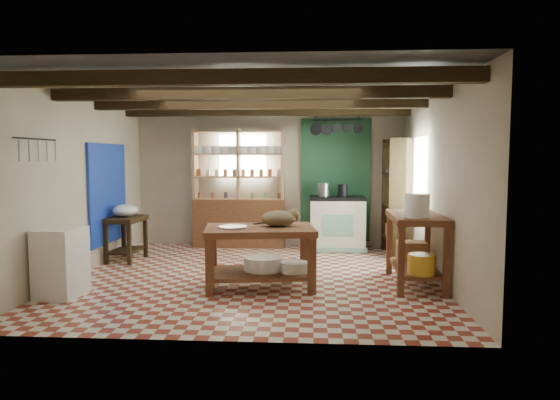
# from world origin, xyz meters

# --- Properties ---
(floor) EXTENTS (5.00, 5.00, 0.02)m
(floor) POSITION_xyz_m (0.00, 0.00, -0.01)
(floor) COLOR maroon
(floor) RESTS_ON ground
(ceiling) EXTENTS (5.00, 5.00, 0.02)m
(ceiling) POSITION_xyz_m (0.00, 0.00, 2.60)
(ceiling) COLOR #48484D
(ceiling) RESTS_ON wall_back
(wall_back) EXTENTS (5.00, 0.04, 2.60)m
(wall_back) POSITION_xyz_m (0.00, 2.50, 1.30)
(wall_back) COLOR #C3B59D
(wall_back) RESTS_ON floor
(wall_front) EXTENTS (5.00, 0.04, 2.60)m
(wall_front) POSITION_xyz_m (0.00, -2.50, 1.30)
(wall_front) COLOR #C3B59D
(wall_front) RESTS_ON floor
(wall_left) EXTENTS (0.04, 5.00, 2.60)m
(wall_left) POSITION_xyz_m (-2.50, 0.00, 1.30)
(wall_left) COLOR #C3B59D
(wall_left) RESTS_ON floor
(wall_right) EXTENTS (0.04, 5.00, 2.60)m
(wall_right) POSITION_xyz_m (2.50, 0.00, 1.30)
(wall_right) COLOR #C3B59D
(wall_right) RESTS_ON floor
(ceiling_beams) EXTENTS (5.00, 3.80, 0.15)m
(ceiling_beams) POSITION_xyz_m (0.00, 0.00, 2.48)
(ceiling_beams) COLOR #302110
(ceiling_beams) RESTS_ON ceiling
(blue_wall_patch) EXTENTS (0.04, 1.40, 1.60)m
(blue_wall_patch) POSITION_xyz_m (-2.47, 0.90, 1.10)
(blue_wall_patch) COLOR #1635AA
(blue_wall_patch) RESTS_ON wall_left
(green_wall_patch) EXTENTS (1.30, 0.04, 2.30)m
(green_wall_patch) POSITION_xyz_m (1.25, 2.47, 1.25)
(green_wall_patch) COLOR #1E4B2D
(green_wall_patch) RESTS_ON wall_back
(window_back) EXTENTS (0.90, 0.02, 0.80)m
(window_back) POSITION_xyz_m (-0.50, 2.48, 1.70)
(window_back) COLOR silver
(window_back) RESTS_ON wall_back
(window_right) EXTENTS (0.02, 1.30, 1.20)m
(window_right) POSITION_xyz_m (2.48, 1.00, 1.40)
(window_right) COLOR silver
(window_right) RESTS_ON wall_right
(utensil_rail) EXTENTS (0.06, 0.90, 0.28)m
(utensil_rail) POSITION_xyz_m (-2.44, -1.20, 1.78)
(utensil_rail) COLOR black
(utensil_rail) RESTS_ON wall_left
(pot_rack) EXTENTS (0.86, 0.12, 0.36)m
(pot_rack) POSITION_xyz_m (1.25, 2.05, 2.18)
(pot_rack) COLOR black
(pot_rack) RESTS_ON ceiling
(shelving_unit) EXTENTS (1.70, 0.34, 2.20)m
(shelving_unit) POSITION_xyz_m (-0.55, 2.31, 1.10)
(shelving_unit) COLOR tan
(shelving_unit) RESTS_ON floor
(tall_rack) EXTENTS (0.40, 0.86, 2.00)m
(tall_rack) POSITION_xyz_m (2.28, 1.80, 1.00)
(tall_rack) COLOR #302110
(tall_rack) RESTS_ON floor
(work_table) EXTENTS (1.51, 1.11, 0.79)m
(work_table) POSITION_xyz_m (0.14, -0.57, 0.39)
(work_table) COLOR brown
(work_table) RESTS_ON floor
(stove) EXTENTS (1.00, 0.68, 0.97)m
(stove) POSITION_xyz_m (1.27, 2.15, 0.49)
(stove) COLOR #F0E6D0
(stove) RESTS_ON floor
(prep_table) EXTENTS (0.55, 0.75, 0.72)m
(prep_table) POSITION_xyz_m (-2.20, 0.93, 0.36)
(prep_table) COLOR #302110
(prep_table) RESTS_ON floor
(white_cabinet) EXTENTS (0.50, 0.58, 0.83)m
(white_cabinet) POSITION_xyz_m (-2.22, -1.15, 0.42)
(white_cabinet) COLOR white
(white_cabinet) RESTS_ON floor
(right_counter) EXTENTS (0.70, 1.33, 0.94)m
(right_counter) POSITION_xyz_m (2.18, -0.32, 0.47)
(right_counter) COLOR brown
(right_counter) RESTS_ON floor
(cat) EXTENTS (0.54, 0.47, 0.21)m
(cat) POSITION_xyz_m (0.38, -0.48, 0.89)
(cat) COLOR olive
(cat) RESTS_ON work_table
(steel_tray) EXTENTS (0.41, 0.41, 0.02)m
(steel_tray) POSITION_xyz_m (-0.20, -0.67, 0.80)
(steel_tray) COLOR #95969C
(steel_tray) RESTS_ON work_table
(basin_large) EXTENTS (0.58, 0.58, 0.18)m
(basin_large) POSITION_xyz_m (0.19, -0.51, 0.30)
(basin_large) COLOR white
(basin_large) RESTS_ON work_table
(basin_small) EXTENTS (0.43, 0.43, 0.13)m
(basin_small) POSITION_xyz_m (0.60, -0.60, 0.27)
(basin_small) COLOR white
(basin_small) RESTS_ON work_table
(kettle_left) EXTENTS (0.21, 0.21, 0.24)m
(kettle_left) POSITION_xyz_m (1.02, 2.15, 1.09)
(kettle_left) COLOR #95969C
(kettle_left) RESTS_ON stove
(kettle_right) EXTENTS (0.18, 0.18, 0.22)m
(kettle_right) POSITION_xyz_m (1.37, 2.15, 1.08)
(kettle_right) COLOR black
(kettle_right) RESTS_ON stove
(enamel_bowl) EXTENTS (0.44, 0.44, 0.20)m
(enamel_bowl) POSITION_xyz_m (-2.20, 0.93, 0.82)
(enamel_bowl) COLOR white
(enamel_bowl) RESTS_ON prep_table
(white_bucket) EXTENTS (0.31, 0.31, 0.30)m
(white_bucket) POSITION_xyz_m (2.12, -0.67, 1.09)
(white_bucket) COLOR white
(white_bucket) RESTS_ON right_counter
(wicker_basket) EXTENTS (0.40, 0.33, 0.27)m
(wicker_basket) POSITION_xyz_m (2.19, -0.02, 0.39)
(wicker_basket) COLOR #AA6E44
(wicker_basket) RESTS_ON right_counter
(yellow_tub) EXTENTS (0.35, 0.35, 0.25)m
(yellow_tub) POSITION_xyz_m (2.16, -0.77, 0.37)
(yellow_tub) COLOR gold
(yellow_tub) RESTS_ON right_counter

